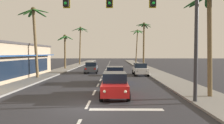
{
  "coord_description": "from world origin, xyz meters",
  "views": [
    {
      "loc": [
        1.55,
        -11.42,
        3.04
      ],
      "look_at": [
        1.34,
        8.0,
        2.2
      ],
      "focal_mm": 32.58,
      "sensor_mm": 36.0,
      "label": 1
    }
  ],
  "objects": [
    {
      "name": "palm_right_third",
      "position": [
        8.14,
        33.86,
        6.73
      ],
      "size": [
        3.43,
        3.51,
        9.87
      ],
      "color": "brown",
      "rests_on": "ground"
    },
    {
      "name": "sidewalk_right",
      "position": [
        7.8,
        20.0,
        0.07
      ],
      "size": [
        3.2,
        110.0,
        0.14
      ],
      "primitive_type": "cube",
      "color": "gray",
      "rests_on": "ground"
    },
    {
      "name": "sidewalk_left",
      "position": [
        -7.8,
        20.0,
        0.07
      ],
      "size": [
        3.2,
        110.0,
        0.14
      ],
      "primitive_type": "cube",
      "color": "gray",
      "rests_on": "ground"
    },
    {
      "name": "palm_left_third",
      "position": [
        -7.83,
        27.31,
        4.91
      ],
      "size": [
        3.07,
        3.31,
        6.62
      ],
      "color": "brown",
      "rests_on": "ground"
    },
    {
      "name": "sedan_parked_nearest_kerb",
      "position": [
        5.15,
        16.74,
        0.85
      ],
      "size": [
        1.97,
        4.46,
        1.68
      ],
      "color": "silver",
      "rests_on": "ground"
    },
    {
      "name": "palm_right_farthest",
      "position": [
        8.47,
        49.64,
        7.51
      ],
      "size": [
        4.53,
        4.26,
        10.15
      ],
      "color": "brown",
      "rests_on": "ground"
    },
    {
      "name": "traffic_signal_mast",
      "position": [
        3.04,
        0.78,
        5.54
      ],
      "size": [
        10.47,
        0.41,
        7.58
      ],
      "color": "#2D2D33",
      "rests_on": "ground"
    },
    {
      "name": "sedan_oncoming_far",
      "position": [
        -1.99,
        19.94,
        0.85
      ],
      "size": [
        2.06,
        4.49,
        1.68
      ],
      "color": "#4C515B",
      "rests_on": "ground"
    },
    {
      "name": "sedan_lead_at_stop_bar",
      "position": [
        1.58,
        2.76,
        0.85
      ],
      "size": [
        1.96,
        4.46,
        1.68
      ],
      "color": "red",
      "rests_on": "ground"
    },
    {
      "name": "palm_left_second",
      "position": [
        -7.96,
        12.82,
        6.03
      ],
      "size": [
        3.77,
        3.31,
        8.54
      ],
      "color": "brown",
      "rests_on": "ground"
    },
    {
      "name": "sedan_third_in_queue",
      "position": [
        1.64,
        9.08,
        0.85
      ],
      "size": [
        1.96,
        4.45,
        1.68
      ],
      "color": "navy",
      "rests_on": "ground"
    },
    {
      "name": "palm_right_nearest",
      "position": [
        7.87,
        2.26,
        5.38
      ],
      "size": [
        3.53,
        3.55,
        7.28
      ],
      "color": "brown",
      "rests_on": "ground"
    },
    {
      "name": "ground_plane",
      "position": [
        0.0,
        0.0,
        0.0
      ],
      "size": [
        220.0,
        220.0,
        0.0
      ],
      "primitive_type": "plane",
      "color": "#2D2D33"
    },
    {
      "name": "palm_left_farthest",
      "position": [
        -7.3,
        41.77,
        7.01
      ],
      "size": [
        4.39,
        4.52,
        10.0
      ],
      "color": "brown",
      "rests_on": "ground"
    },
    {
      "name": "lane_markings",
      "position": [
        0.41,
        19.8,
        0.0
      ],
      "size": [
        4.28,
        86.96,
        0.01
      ],
      "color": "silver",
      "rests_on": "ground"
    }
  ]
}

